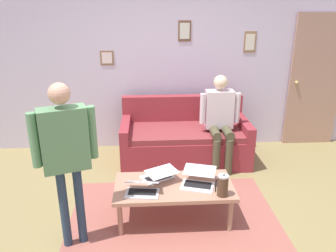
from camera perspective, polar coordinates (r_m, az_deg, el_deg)
ground_plane at (r=3.65m, az=0.67°, el=-16.72°), size 7.68×7.68×0.00m
area_rug at (r=3.70m, az=1.10°, el=-16.06°), size 2.22×1.79×0.01m
back_wall at (r=5.18m, az=-1.07°, el=10.91°), size 7.04×0.11×2.70m
interior_door at (r=5.77m, az=23.60°, el=6.91°), size 0.82×0.09×2.05m
couch at (r=4.91m, az=2.76°, el=-2.34°), size 1.79×0.89×0.88m
coffee_table at (r=3.58m, az=1.01°, el=-10.51°), size 1.23×0.63×0.40m
laptop_left at (r=3.56m, az=5.13°, el=-9.14°), size 0.42×0.44×0.14m
laptop_center at (r=3.42m, az=-4.35°, el=-10.61°), size 0.36×0.29×0.14m
laptop_right at (r=3.65m, az=-1.56°, el=-8.33°), size 0.44×0.44×0.13m
french_press at (r=3.38m, az=9.23°, el=-9.87°), size 0.13×0.11×0.25m
person_standing at (r=3.06m, az=-16.98°, el=-3.39°), size 0.55×0.30×1.58m
person_seated at (r=4.63m, az=8.79°, el=1.57°), size 0.55×0.51×1.28m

